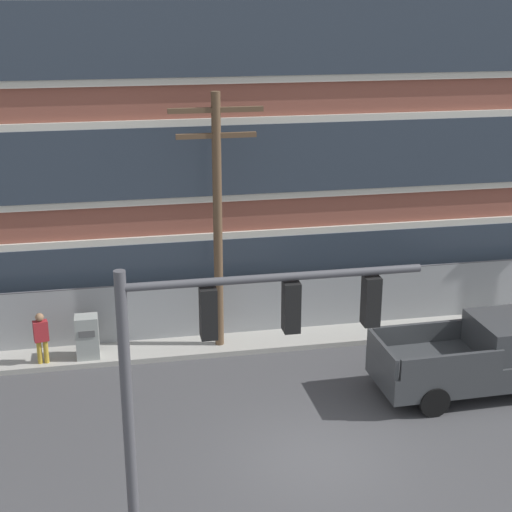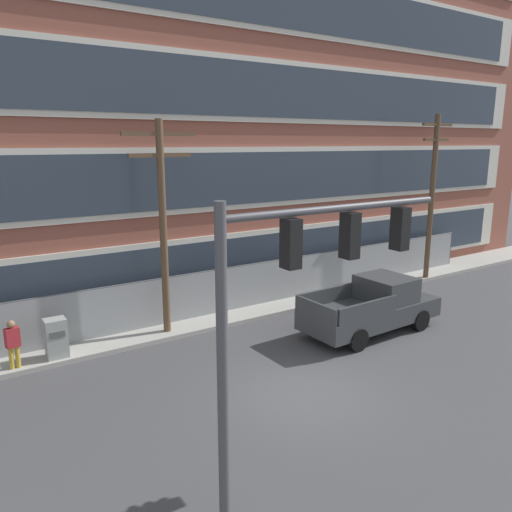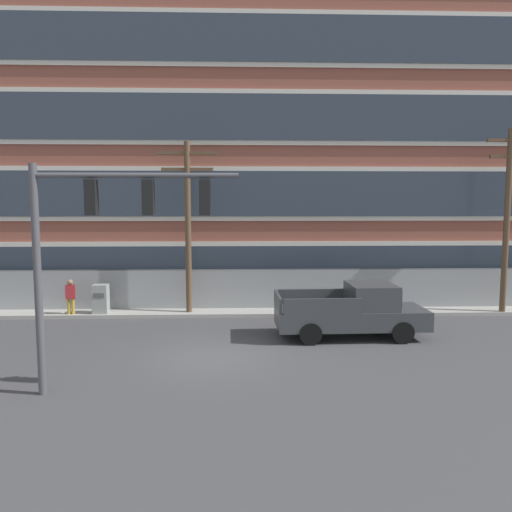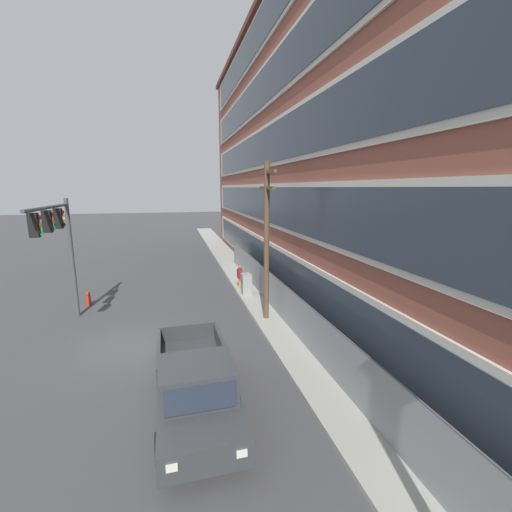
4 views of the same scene
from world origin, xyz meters
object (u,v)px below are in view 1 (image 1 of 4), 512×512
traffic_signal_mast (222,353)px  utility_pole_near_corner (218,211)px  pickup_truck_dark_grey (482,358)px  pedestrian_near_cabinet (41,337)px  electrical_cabinet (87,339)px

traffic_signal_mast → utility_pole_near_corner: bearing=82.3°
pickup_truck_dark_grey → utility_pole_near_corner: size_ratio=0.73×
traffic_signal_mast → pedestrian_near_cabinet: 10.28m
utility_pole_near_corner → pedestrian_near_cabinet: 6.11m
utility_pole_near_corner → electrical_cabinet: (-3.86, -0.16, -3.58)m
electrical_cabinet → pedestrian_near_cabinet: pedestrian_near_cabinet is taller
pedestrian_near_cabinet → electrical_cabinet: bearing=6.6°
pickup_truck_dark_grey → utility_pole_near_corner: (-6.51, 3.88, 3.34)m
traffic_signal_mast → utility_pole_near_corner: utility_pole_near_corner is taller
traffic_signal_mast → pedestrian_near_cabinet: (-3.87, 8.90, -3.38)m
pickup_truck_dark_grey → utility_pole_near_corner: 8.29m
electrical_cabinet → pedestrian_near_cabinet: 1.29m
traffic_signal_mast → pedestrian_near_cabinet: traffic_signal_mast is taller
traffic_signal_mast → electrical_cabinet: 10.09m
utility_pole_near_corner → electrical_cabinet: utility_pole_near_corner is taller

